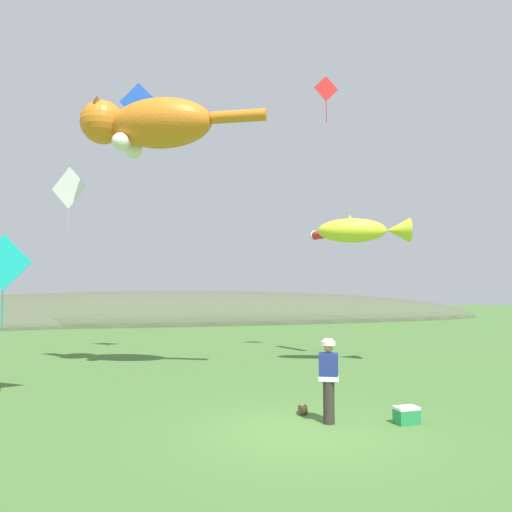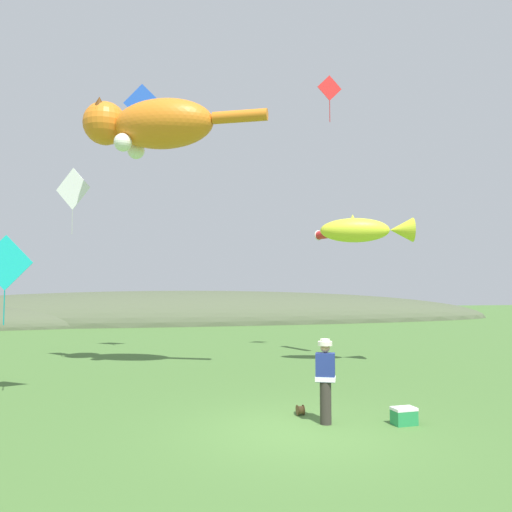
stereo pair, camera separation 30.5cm
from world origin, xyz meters
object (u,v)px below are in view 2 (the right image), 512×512
at_px(kite_tube_streamer, 332,233).
at_px(kite_diamond_red, 330,89).
at_px(festival_attendant, 325,378).
at_px(kite_fish_windsock, 365,230).
at_px(kite_diamond_blue, 142,103).
at_px(kite_diamond_white, 73,189).
at_px(kite_spool, 300,410).
at_px(picnic_cooler, 404,416).
at_px(kite_diamond_teal, 5,263).
at_px(kite_giant_cat, 151,125).

distance_m(kite_tube_streamer, kite_diamond_red, 5.99).
relative_size(festival_attendant, kite_fish_windsock, 0.52).
bearing_deg(kite_diamond_blue, kite_diamond_white, -151.08).
xyz_separation_m(kite_spool, picnic_cooler, (1.88, -1.23, 0.07)).
xyz_separation_m(kite_spool, kite_diamond_white, (-6.08, 8.13, 6.34)).
xyz_separation_m(kite_spool, kite_fish_windsock, (4.30, 5.76, 4.83)).
relative_size(kite_spool, kite_fish_windsock, 0.07).
bearing_deg(kite_diamond_red, festival_attendant, -111.91).
relative_size(kite_spool, picnic_cooler, 0.44).
bearing_deg(festival_attendant, kite_tube_streamer, 67.82).
bearing_deg(kite_diamond_white, festival_attendant, -54.51).
bearing_deg(kite_diamond_teal, kite_giant_cat, 33.63).
xyz_separation_m(kite_spool, kite_diamond_teal, (-7.03, 3.21, 3.38)).
bearing_deg(kite_diamond_red, kite_fish_windsock, -79.51).
bearing_deg(kite_tube_streamer, kite_fish_windsock, -87.02).
height_order(kite_spool, kite_diamond_teal, kite_diamond_teal).
bearing_deg(kite_diamond_white, kite_diamond_blue, 28.92).
relative_size(kite_tube_streamer, kite_diamond_blue, 0.79).
distance_m(kite_fish_windsock, kite_diamond_teal, 11.70).
bearing_deg(kite_diamond_blue, kite_diamond_red, -10.33).
relative_size(kite_fish_windsock, kite_diamond_teal, 1.46).
height_order(kite_diamond_teal, kite_diamond_blue, kite_diamond_blue).
bearing_deg(picnic_cooler, kite_diamond_white, 130.42).
height_order(kite_spool, kite_tube_streamer, kite_tube_streamer).
height_order(festival_attendant, kite_diamond_teal, kite_diamond_teal).
relative_size(kite_giant_cat, kite_diamond_teal, 2.50).
bearing_deg(kite_tube_streamer, kite_diamond_blue, 174.05).
distance_m(kite_giant_cat, kite_diamond_white, 4.09).
bearing_deg(kite_diamond_white, kite_diamond_red, -0.33).
relative_size(kite_fish_windsock, kite_diamond_blue, 1.40).
height_order(festival_attendant, kite_diamond_blue, kite_diamond_blue).
relative_size(festival_attendant, picnic_cooler, 3.47).
height_order(kite_giant_cat, kite_diamond_red, kite_diamond_red).
height_order(picnic_cooler, kite_tube_streamer, kite_tube_streamer).
bearing_deg(kite_giant_cat, kite_tube_streamer, 21.60).
distance_m(festival_attendant, kite_tube_streamer, 11.03).
height_order(festival_attendant, kite_tube_streamer, kite_tube_streamer).
bearing_deg(picnic_cooler, kite_tube_streamer, 77.01).
height_order(kite_giant_cat, kite_diamond_teal, kite_giant_cat).
xyz_separation_m(kite_tube_streamer, kite_diamond_white, (-10.24, -0.50, 1.34)).
distance_m(kite_tube_streamer, kite_diamond_blue, 9.47).
distance_m(kite_spool, picnic_cooler, 2.25).
xyz_separation_m(kite_diamond_red, kite_diamond_white, (-9.96, 0.06, -4.62)).
xyz_separation_m(picnic_cooler, kite_fish_windsock, (2.42, 6.99, 4.76)).
relative_size(picnic_cooler, kite_tube_streamer, 0.26).
bearing_deg(kite_diamond_teal, kite_spool, -24.58).
relative_size(kite_giant_cat, kite_diamond_white, 2.41).
distance_m(festival_attendant, kite_fish_windsock, 8.68).
relative_size(kite_spool, kite_giant_cat, 0.04).
height_order(kite_diamond_red, kite_diamond_blue, kite_diamond_red).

